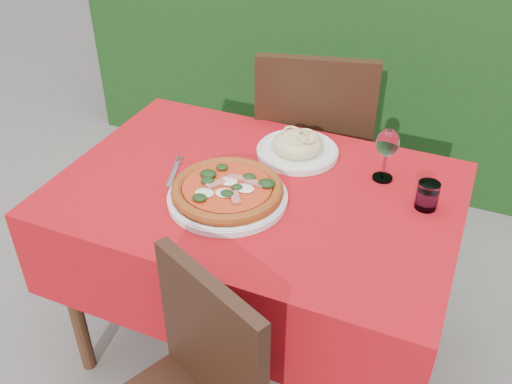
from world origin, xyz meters
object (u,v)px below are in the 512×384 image
at_px(wine_glass, 387,145).
at_px(fork, 173,174).
at_px(chair_far, 314,146).
at_px(pasta_plate, 298,147).
at_px(water_glass, 427,197).
at_px(pizza_plate, 227,192).

height_order(wine_glass, fork, wine_glass).
xyz_separation_m(chair_far, pasta_plate, (0.05, -0.36, 0.20)).
relative_size(pasta_plate, wine_glass, 1.56).
xyz_separation_m(pasta_plate, wine_glass, (0.31, -0.03, 0.10)).
bearing_deg(chair_far, wine_glass, 117.99).
bearing_deg(pasta_plate, water_glass, -16.53).
distance_m(wine_glass, fork, 0.69).
xyz_separation_m(water_glass, wine_glass, (-0.15, 0.10, 0.09)).
xyz_separation_m(pizza_plate, wine_glass, (0.41, 0.31, 0.09)).
distance_m(pasta_plate, fork, 0.43).
bearing_deg(fork, wine_glass, 3.22).
bearing_deg(pasta_plate, fork, -138.98).
xyz_separation_m(pasta_plate, water_glass, (0.46, -0.14, 0.01)).
relative_size(chair_far, pizza_plate, 2.45).
bearing_deg(water_glass, fork, -169.33).
xyz_separation_m(chair_far, fork, (-0.28, -0.65, 0.18)).
bearing_deg(pasta_plate, pizza_plate, -106.75).
distance_m(pizza_plate, fork, 0.23).
relative_size(chair_far, wine_glass, 5.55).
xyz_separation_m(wine_glass, fork, (-0.63, -0.25, -0.12)).
bearing_deg(chair_far, fork, 52.68).
relative_size(chair_far, water_glass, 11.56).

